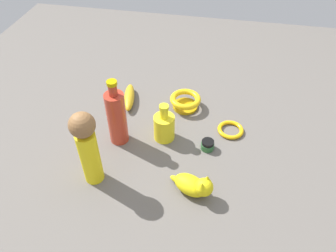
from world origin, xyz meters
TOP-DOWN VIEW (x-y plane):
  - ground at (0.00, 0.00)m, footprint 2.00×2.00m
  - bottle_tall at (0.01, -0.17)m, footprint 0.06×0.06m
  - bottle_short at (-0.02, -0.02)m, footprint 0.07×0.07m
  - bangle at (-0.10, 0.21)m, footprint 0.09×0.09m
  - banana at (-0.19, -0.19)m, footprint 0.17×0.07m
  - cat_figurine at (0.19, 0.11)m, footprint 0.10×0.13m
  - person_figure_adult at (0.19, -0.19)m, footprint 0.08×0.08m
  - bowl at (-0.20, 0.03)m, footprint 0.12×0.12m
  - nail_polish_jar at (-0.00, 0.13)m, footprint 0.04×0.04m

SIDE VIEW (x-z plane):
  - ground at x=0.00m, z-range 0.00..0.00m
  - bangle at x=-0.10m, z-range 0.00..0.01m
  - nail_polish_jar at x=0.00m, z-range 0.00..0.03m
  - banana at x=-0.19m, z-range 0.00..0.04m
  - bowl at x=-0.20m, z-range 0.01..0.06m
  - cat_figurine at x=0.19m, z-range -0.01..0.08m
  - bottle_short at x=-0.02m, z-range -0.02..0.12m
  - bottle_tall at x=0.01m, z-range -0.02..0.22m
  - person_figure_adult at x=0.19m, z-range 0.01..0.27m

